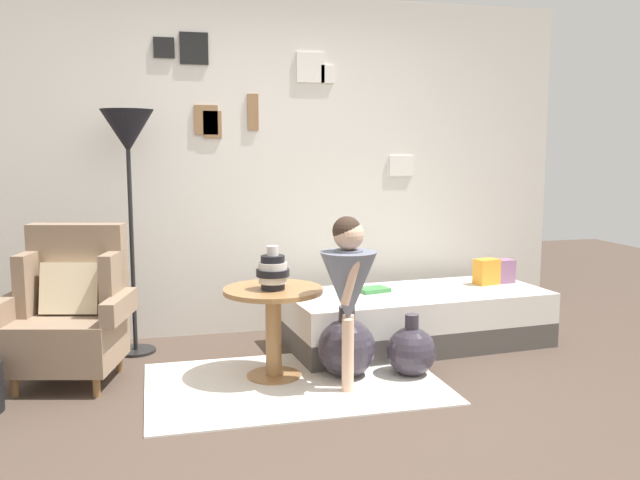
# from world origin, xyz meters

# --- Properties ---
(ground_plane) EXTENTS (12.00, 12.00, 0.00)m
(ground_plane) POSITION_xyz_m (0.00, 0.00, 0.00)
(ground_plane) COLOR #4C3D33
(gallery_wall) EXTENTS (4.80, 0.12, 2.60)m
(gallery_wall) POSITION_xyz_m (-0.00, 1.95, 1.30)
(gallery_wall) COLOR silver
(gallery_wall) RESTS_ON ground
(rug) EXTENTS (1.79, 1.18, 0.01)m
(rug) POSITION_xyz_m (-0.09, 0.64, 0.01)
(rug) COLOR silver
(rug) RESTS_ON ground
(armchair) EXTENTS (0.85, 0.72, 0.97)m
(armchair) POSITION_xyz_m (-1.42, 1.06, 0.44)
(armchair) COLOR olive
(armchair) RESTS_ON ground
(daybed) EXTENTS (1.96, 0.94, 0.40)m
(daybed) POSITION_xyz_m (0.97, 1.25, 0.20)
(daybed) COLOR #4C4742
(daybed) RESTS_ON ground
(pillow_head) EXTENTS (0.20, 0.14, 0.18)m
(pillow_head) POSITION_xyz_m (1.73, 1.39, 0.49)
(pillow_head) COLOR gray
(pillow_head) RESTS_ON daybed
(pillow_mid) EXTENTS (0.20, 0.16, 0.20)m
(pillow_mid) POSITION_xyz_m (1.59, 1.37, 0.50)
(pillow_mid) COLOR orange
(pillow_mid) RESTS_ON daybed
(side_table) EXTENTS (0.63, 0.63, 0.58)m
(side_table) POSITION_xyz_m (-0.19, 0.79, 0.42)
(side_table) COLOR #9E7042
(side_table) RESTS_ON ground
(vase_striped) EXTENTS (0.21, 0.21, 0.27)m
(vase_striped) POSITION_xyz_m (-0.20, 0.75, 0.69)
(vase_striped) COLOR black
(vase_striped) RESTS_ON side_table
(floor_lamp) EXTENTS (0.36, 0.36, 1.71)m
(floor_lamp) POSITION_xyz_m (-1.05, 1.56, 1.48)
(floor_lamp) COLOR black
(floor_lamp) RESTS_ON ground
(person_child) EXTENTS (0.34, 0.34, 1.05)m
(person_child) POSITION_xyz_m (0.20, 0.47, 0.67)
(person_child) COLOR #D8AD8E
(person_child) RESTS_ON ground
(book_on_daybed) EXTENTS (0.25, 0.21, 0.03)m
(book_on_daybed) POSITION_xyz_m (0.65, 1.32, 0.42)
(book_on_daybed) COLOR #3E8446
(book_on_daybed) RESTS_ON daybed
(demijohn_near) EXTENTS (0.37, 0.37, 0.46)m
(demijohn_near) POSITION_xyz_m (0.26, 0.70, 0.19)
(demijohn_near) COLOR #332D38
(demijohn_near) RESTS_ON ground
(demijohn_far) EXTENTS (0.32, 0.32, 0.40)m
(demijohn_far) POSITION_xyz_m (0.67, 0.61, 0.16)
(demijohn_far) COLOR #332D38
(demijohn_far) RESTS_ON ground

